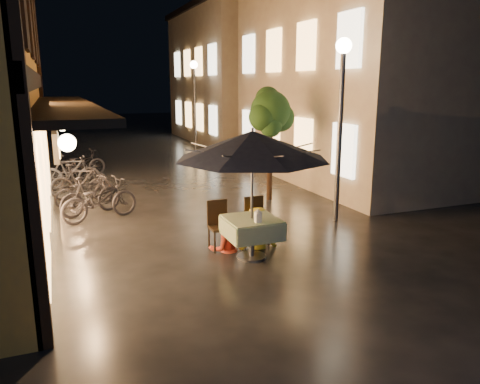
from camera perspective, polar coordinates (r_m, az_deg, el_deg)
name	(u,v)px	position (r m, az deg, el deg)	size (l,w,h in m)	color
ground	(254,268)	(8.53, 1.75, -9.19)	(90.00, 90.00, 0.00)	black
east_building_near	(379,78)	(17.37, 16.59, 13.18)	(7.30, 9.30, 6.80)	#BDB196
east_building_far	(251,75)	(27.39, 1.29, 14.02)	(7.30, 10.30, 7.30)	#BDB196
street_tree	(271,114)	(13.02, 3.76, 9.51)	(1.43, 1.20, 3.15)	black
streetlamp_near	(341,98)	(11.10, 12.25, 11.19)	(0.36, 0.36, 4.23)	#59595E
streetlamp_far	(194,90)	(22.11, -5.59, 12.25)	(0.36, 0.36, 4.23)	#59595E
cafe_table	(252,228)	(8.81, 1.44, -4.40)	(0.99, 0.99, 0.78)	#59595E
patio_umbrella	(252,145)	(8.47, 1.50, 5.73)	(2.87, 2.87, 2.46)	#59595E
cafe_chair_left	(219,222)	(9.34, -2.60, -3.69)	(0.42, 0.42, 0.97)	black
cafe_chair_right	(256,218)	(9.62, 1.92, -3.18)	(0.42, 0.42, 0.97)	black
table_lantern	(258,215)	(8.46, 2.21, -2.80)	(0.16, 0.16, 0.25)	white
person_orange	(225,216)	(9.16, -1.84, -3.00)	(0.67, 0.53, 1.39)	#D9422C
person_yellow	(258,209)	(9.33, 2.18, -2.06)	(1.03, 0.59, 1.59)	yellow
bicycle_0	(99,200)	(11.74, -16.77, -0.91)	(0.67, 1.91, 1.01)	black
bicycle_1	(91,195)	(12.28, -17.75, -0.39)	(0.47, 1.66, 1.00)	black
bicycle_2	(84,190)	(13.28, -18.49, 0.18)	(0.55, 1.59, 0.84)	black
bicycle_3	(81,182)	(13.84, -18.83, 1.11)	(0.49, 1.74, 1.05)	black
bicycle_4	(82,175)	(15.53, -18.72, 1.96)	(0.55, 1.58, 0.83)	black
bicycle_5	(71,172)	(15.34, -19.96, 2.26)	(0.52, 1.84, 1.11)	black
bicycle_6	(80,164)	(17.39, -18.90, 3.28)	(0.63, 1.79, 0.94)	black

